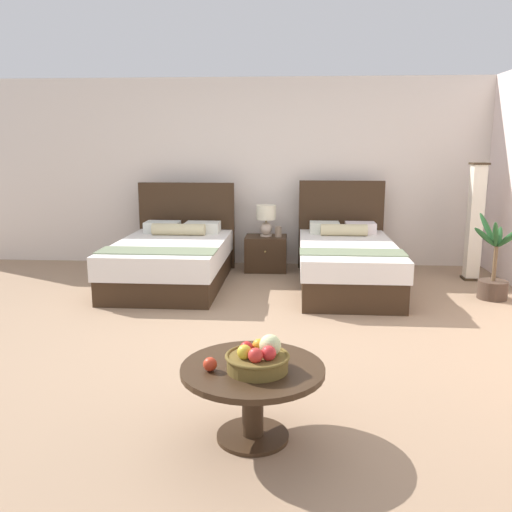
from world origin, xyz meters
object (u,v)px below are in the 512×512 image
at_px(floor_lamp_corner, 475,222).
at_px(potted_palm, 494,275).
at_px(vase, 278,232).
at_px(loose_apple, 210,364).
at_px(coffee_table, 253,384).
at_px(nightstand, 266,253).
at_px(fruit_bowl, 259,358).
at_px(bed_near_window, 172,259).
at_px(bed_near_corner, 346,261).
at_px(table_lamp, 266,217).

relative_size(floor_lamp_corner, potted_palm, 1.53).
bearing_deg(vase, potted_palm, -26.45).
height_order(vase, loose_apple, vase).
bearing_deg(coffee_table, nightstand, 91.68).
xyz_separation_m(vase, loose_apple, (-0.27, -4.36, -0.05)).
relative_size(fruit_bowl, floor_lamp_corner, 0.25).
xyz_separation_m(bed_near_window, fruit_bowl, (1.27, -3.57, 0.21)).
xyz_separation_m(bed_near_corner, vase, (-0.84, 0.77, 0.23)).
distance_m(coffee_table, floor_lamp_corner, 4.71).
height_order(bed_near_corner, nightstand, bed_near_corner).
bearing_deg(table_lamp, bed_near_window, -143.20).
bearing_deg(floor_lamp_corner, bed_near_window, -172.96).
distance_m(coffee_table, loose_apple, 0.29).
relative_size(vase, coffee_table, 0.17).
relative_size(bed_near_window, bed_near_corner, 0.94).
xyz_separation_m(loose_apple, potted_palm, (2.69, 3.16, -0.21)).
xyz_separation_m(bed_near_corner, floor_lamp_corner, (1.62, 0.46, 0.42)).
bearing_deg(bed_near_window, coffee_table, -70.60).
bearing_deg(bed_near_corner, table_lamp, 140.49).
relative_size(coffee_table, floor_lamp_corner, 0.56).
xyz_separation_m(bed_near_window, table_lamp, (1.11, 0.83, 0.43)).
relative_size(table_lamp, potted_palm, 0.44).
bearing_deg(floor_lamp_corner, potted_palm, -93.05).
height_order(table_lamp, loose_apple, table_lamp).
relative_size(table_lamp, floor_lamp_corner, 0.29).
distance_m(fruit_bowl, loose_apple, 0.27).
distance_m(vase, loose_apple, 4.37).
bearing_deg(nightstand, vase, -13.42).
bearing_deg(nightstand, coffee_table, -88.32).
bearing_deg(floor_lamp_corner, nightstand, 172.43).
xyz_separation_m(bed_near_window, vase, (1.28, 0.77, 0.23)).
distance_m(table_lamp, loose_apple, 4.43).
height_order(bed_near_corner, vase, bed_near_corner).
height_order(bed_near_window, bed_near_corner, bed_near_corner).
bearing_deg(fruit_bowl, vase, 89.95).
bearing_deg(table_lamp, coffee_table, -88.33).
relative_size(table_lamp, loose_apple, 5.35).
relative_size(vase, loose_apple, 1.79).
relative_size(table_lamp, vase, 2.99).
bearing_deg(loose_apple, table_lamp, 88.64).
height_order(vase, potted_palm, potted_palm).
distance_m(nightstand, potted_palm, 2.86).
distance_m(loose_apple, floor_lamp_corner, 4.90).
distance_m(table_lamp, coffee_table, 4.37).
distance_m(fruit_bowl, potted_palm, 3.97).
relative_size(bed_near_window, fruit_bowl, 5.64).
bearing_deg(coffee_table, table_lamp, 91.67).
bearing_deg(loose_apple, nightstand, 88.63).
bearing_deg(coffee_table, vase, 89.46).
bearing_deg(coffee_table, potted_palm, 51.52).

